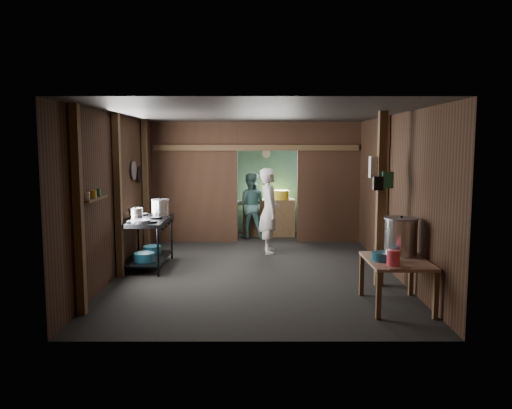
{
  "coord_description": "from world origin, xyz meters",
  "views": [
    {
      "loc": [
        -0.01,
        -8.73,
        2.1
      ],
      "look_at": [
        0.0,
        -0.2,
        1.1
      ],
      "focal_mm": 35.42,
      "sensor_mm": 36.0,
      "label": 1
    }
  ],
  "objects_px": {
    "gas_range": "(147,243)",
    "stock_pot": "(401,237)",
    "yellow_tub": "(281,195)",
    "cook": "(269,211)",
    "prep_table": "(396,283)",
    "stove_pot_large": "(160,208)",
    "pink_bucket": "(393,258)"
  },
  "relations": [
    {
      "from": "gas_range",
      "to": "prep_table",
      "type": "relative_size",
      "value": 1.35
    },
    {
      "from": "stove_pot_large",
      "to": "cook",
      "type": "height_order",
      "value": "cook"
    },
    {
      "from": "stove_pot_large",
      "to": "pink_bucket",
      "type": "relative_size",
      "value": 1.68
    },
    {
      "from": "stock_pot",
      "to": "yellow_tub",
      "type": "height_order",
      "value": "stock_pot"
    },
    {
      "from": "cook",
      "to": "gas_range",
      "type": "bearing_deg",
      "value": 114.13
    },
    {
      "from": "cook",
      "to": "stove_pot_large",
      "type": "bearing_deg",
      "value": 107.95
    },
    {
      "from": "prep_table",
      "to": "stock_pot",
      "type": "xyz_separation_m",
      "value": [
        0.13,
        0.29,
        0.56
      ]
    },
    {
      "from": "gas_range",
      "to": "stove_pot_large",
      "type": "xyz_separation_m",
      "value": [
        0.17,
        0.35,
        0.56
      ]
    },
    {
      "from": "prep_table",
      "to": "yellow_tub",
      "type": "bearing_deg",
      "value": 103.36
    },
    {
      "from": "gas_range",
      "to": "cook",
      "type": "bearing_deg",
      "value": 28.74
    },
    {
      "from": "stove_pot_large",
      "to": "yellow_tub",
      "type": "height_order",
      "value": "stove_pot_large"
    },
    {
      "from": "prep_table",
      "to": "yellow_tub",
      "type": "distance_m",
      "value": 5.44
    },
    {
      "from": "gas_range",
      "to": "stock_pot",
      "type": "height_order",
      "value": "stock_pot"
    },
    {
      "from": "prep_table",
      "to": "pink_bucket",
      "type": "relative_size",
      "value": 5.56
    },
    {
      "from": "gas_range",
      "to": "stove_pot_large",
      "type": "bearing_deg",
      "value": 64.4
    },
    {
      "from": "stock_pot",
      "to": "cook",
      "type": "height_order",
      "value": "cook"
    },
    {
      "from": "cook",
      "to": "prep_table",
      "type": "bearing_deg",
      "value": -159.4
    },
    {
      "from": "stove_pot_large",
      "to": "pink_bucket",
      "type": "xyz_separation_m",
      "value": [
        3.4,
        -2.84,
        -0.27
      ]
    },
    {
      "from": "pink_bucket",
      "to": "prep_table",
      "type": "bearing_deg",
      "value": 66.81
    },
    {
      "from": "gas_range",
      "to": "pink_bucket",
      "type": "relative_size",
      "value": 7.53
    },
    {
      "from": "prep_table",
      "to": "yellow_tub",
      "type": "xyz_separation_m",
      "value": [
        -1.25,
        5.25,
        0.64
      ]
    },
    {
      "from": "prep_table",
      "to": "cook",
      "type": "xyz_separation_m",
      "value": [
        -1.57,
        3.34,
        0.52
      ]
    },
    {
      "from": "prep_table",
      "to": "cook",
      "type": "relative_size",
      "value": 0.64
    },
    {
      "from": "gas_range",
      "to": "pink_bucket",
      "type": "height_order",
      "value": "gas_range"
    },
    {
      "from": "stove_pot_large",
      "to": "yellow_tub",
      "type": "xyz_separation_m",
      "value": [
        2.29,
        2.73,
        -0.03
      ]
    },
    {
      "from": "prep_table",
      "to": "cook",
      "type": "distance_m",
      "value": 3.73
    },
    {
      "from": "prep_table",
      "to": "stove_pot_large",
      "type": "relative_size",
      "value": 3.31
    },
    {
      "from": "gas_range",
      "to": "prep_table",
      "type": "height_order",
      "value": "gas_range"
    },
    {
      "from": "stock_pot",
      "to": "stove_pot_large",
      "type": "bearing_deg",
      "value": 148.66
    },
    {
      "from": "gas_range",
      "to": "pink_bucket",
      "type": "xyz_separation_m",
      "value": [
        3.57,
        -2.48,
        0.3
      ]
    },
    {
      "from": "yellow_tub",
      "to": "cook",
      "type": "height_order",
      "value": "cook"
    },
    {
      "from": "yellow_tub",
      "to": "cook",
      "type": "distance_m",
      "value": 1.95
    }
  ]
}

